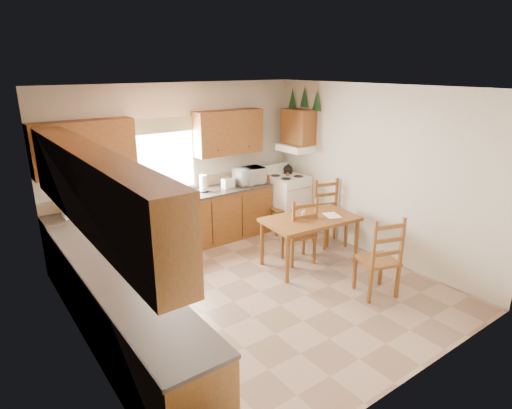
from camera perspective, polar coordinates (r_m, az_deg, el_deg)
floor at (r=5.98m, az=0.55°, el=-11.53°), size 4.50×4.50×0.00m
ceiling at (r=5.21m, az=0.64°, el=15.26°), size 4.50×4.50×0.00m
wall_left at (r=4.55m, az=-22.82°, el=-4.11°), size 4.50×4.50×0.00m
wall_right at (r=6.98m, az=15.59°, el=4.11°), size 4.50×4.50×0.00m
wall_back at (r=7.31m, az=-10.07°, el=5.11°), size 4.50×4.50×0.00m
wall_front at (r=4.00m, az=20.44°, el=-6.85°), size 4.50×4.50×0.00m
lower_cab_back at (r=7.16m, az=-11.28°, el=-2.86°), size 3.75×0.60×0.88m
lower_cab_left at (r=4.88m, az=-17.55°, el=-13.91°), size 0.60×3.60×0.88m
counter_back at (r=7.01m, az=-11.51°, el=0.65°), size 3.75×0.63×0.04m
counter_left at (r=4.66m, az=-18.09°, el=-9.09°), size 0.63×3.60×0.04m
backsplash at (r=7.23m, az=-12.54°, el=2.04°), size 3.75×0.01×0.18m
upper_cab_back_left at (r=6.54m, az=-21.95°, el=7.08°), size 1.41×0.33×0.75m
upper_cab_back_right at (r=7.49m, az=-3.73°, el=9.60°), size 1.25×0.33×0.75m
upper_cab_left at (r=4.29m, az=-21.02°, el=1.96°), size 0.33×3.60×0.75m
upper_cab_stove at (r=7.87m, az=5.63°, el=10.29°), size 0.33×0.62×0.62m
range_hood at (r=7.90m, az=5.27°, el=7.53°), size 0.44×0.62×0.12m
window_frame at (r=7.12m, az=-12.22°, el=6.28°), size 1.13×0.02×1.18m
window_pane at (r=7.11m, az=-12.20°, el=6.28°), size 1.05×0.01×1.10m
window_valance at (r=7.01m, az=-12.39°, el=10.25°), size 1.19×0.01×0.24m
sink_basin at (r=7.03m, az=-10.98°, el=1.07°), size 0.75×0.45×0.04m
pine_decal_a at (r=7.67m, az=8.12°, el=13.61°), size 0.22×0.22×0.36m
pine_decal_b at (r=7.90m, az=6.47°, el=14.09°), size 0.22×0.22×0.36m
pine_decal_c at (r=8.15m, az=4.90°, el=13.97°), size 0.22×0.22×0.36m
stove at (r=8.08m, az=4.07°, el=0.29°), size 0.71×0.73×0.98m
coffeemaker at (r=6.53m, az=-23.55°, el=-0.26°), size 0.21×0.24×0.30m
paper_towel at (r=7.24m, az=-7.02°, el=2.81°), size 0.15×0.15×0.29m
toaster at (r=7.46m, az=-3.75°, el=2.86°), size 0.21×0.14×0.17m
microwave at (r=7.67m, az=-0.88°, el=3.83°), size 0.50×0.36×0.29m
dining_table at (r=6.66m, az=7.14°, el=-4.84°), size 1.49×0.94×0.76m
chair_near_left at (r=6.67m, az=5.71°, el=-3.37°), size 0.53×0.52×1.05m
chair_near_right at (r=5.92m, az=15.94°, el=-6.53°), size 0.59×0.58×1.12m
chair_far_left at (r=7.84m, az=3.49°, el=0.02°), size 0.53×0.52×1.06m
chair_far_right at (r=7.36m, az=9.94°, el=-1.25°), size 0.57×0.56×1.11m
table_paper at (r=6.68m, az=10.10°, el=-1.42°), size 0.29×0.33×0.00m
table_card at (r=6.48m, az=6.32°, el=-1.32°), size 0.09×0.05×0.12m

